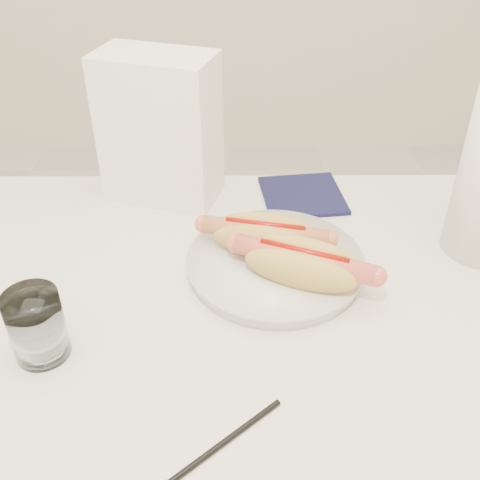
{
  "coord_description": "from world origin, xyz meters",
  "views": [
    {
      "loc": [
        0.05,
        -0.51,
        1.26
      ],
      "look_at": [
        0.05,
        0.1,
        0.82
      ],
      "focal_mm": 42.45,
      "sensor_mm": 36.0,
      "label": 1
    }
  ],
  "objects_px": {
    "table": "(203,366)",
    "hotdog_right": "(303,264)",
    "plate": "(275,266)",
    "water_glass": "(37,326)",
    "hotdog_left": "(265,236)",
    "napkin_box": "(160,129)"
  },
  "relations": [
    {
      "from": "table",
      "to": "hotdog_right",
      "type": "xyz_separation_m",
      "value": [
        0.13,
        0.08,
        0.1
      ]
    },
    {
      "from": "plate",
      "to": "water_glass",
      "type": "relative_size",
      "value": 2.69
    },
    {
      "from": "plate",
      "to": "water_glass",
      "type": "bearing_deg",
      "value": -151.9
    },
    {
      "from": "table",
      "to": "hotdog_left",
      "type": "xyz_separation_m",
      "value": [
        0.09,
        0.15,
        0.1
      ]
    },
    {
      "from": "hotdog_right",
      "to": "napkin_box",
      "type": "relative_size",
      "value": 0.78
    },
    {
      "from": "water_glass",
      "to": "hotdog_right",
      "type": "bearing_deg",
      "value": 19.52
    },
    {
      "from": "hotdog_left",
      "to": "water_glass",
      "type": "height_order",
      "value": "water_glass"
    },
    {
      "from": "water_glass",
      "to": "napkin_box",
      "type": "height_order",
      "value": "napkin_box"
    },
    {
      "from": "hotdog_right",
      "to": "plate",
      "type": "bearing_deg",
      "value": 152.78
    },
    {
      "from": "plate",
      "to": "napkin_box",
      "type": "height_order",
      "value": "napkin_box"
    },
    {
      "from": "hotdog_left",
      "to": "plate",
      "type": "bearing_deg",
      "value": -50.27
    },
    {
      "from": "table",
      "to": "plate",
      "type": "distance_m",
      "value": 0.17
    },
    {
      "from": "table",
      "to": "hotdog_left",
      "type": "height_order",
      "value": "hotdog_left"
    },
    {
      "from": "napkin_box",
      "to": "water_glass",
      "type": "bearing_deg",
      "value": -88.9
    },
    {
      "from": "table",
      "to": "plate",
      "type": "xyz_separation_m",
      "value": [
        0.1,
        0.12,
        0.07
      ]
    },
    {
      "from": "plate",
      "to": "napkin_box",
      "type": "relative_size",
      "value": 1.0
    },
    {
      "from": "hotdog_left",
      "to": "napkin_box",
      "type": "bearing_deg",
      "value": 143.43
    },
    {
      "from": "table",
      "to": "water_glass",
      "type": "xyz_separation_m",
      "value": [
        -0.19,
        -0.03,
        0.1
      ]
    },
    {
      "from": "hotdog_left",
      "to": "hotdog_right",
      "type": "distance_m",
      "value": 0.08
    },
    {
      "from": "hotdog_left",
      "to": "hotdog_right",
      "type": "bearing_deg",
      "value": -41.75
    },
    {
      "from": "table",
      "to": "water_glass",
      "type": "height_order",
      "value": "water_glass"
    },
    {
      "from": "plate",
      "to": "hotdog_right",
      "type": "relative_size",
      "value": 1.28
    }
  ]
}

